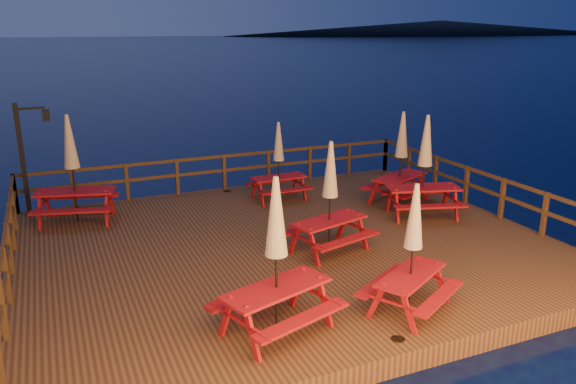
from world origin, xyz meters
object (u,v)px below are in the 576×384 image
lamp_post (28,149)px  picnic_table_2 (72,167)px  picnic_table_0 (279,160)px  picnic_table_1 (425,165)px

lamp_post → picnic_table_2: lamp_post is taller
picnic_table_0 → picnic_table_1: size_ratio=0.84×
lamp_post → picnic_table_1: 10.36m
lamp_post → picnic_table_1: (9.44, -4.25, -0.38)m
lamp_post → picnic_table_2: bearing=-45.7°
picnic_table_1 → lamp_post: bearing=172.7°
lamp_post → picnic_table_0: (6.53, -1.34, -0.61)m
lamp_post → picnic_table_2: size_ratio=1.08×
lamp_post → picnic_table_0: lamp_post is taller
picnic_table_0 → picnic_table_2: 5.55m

